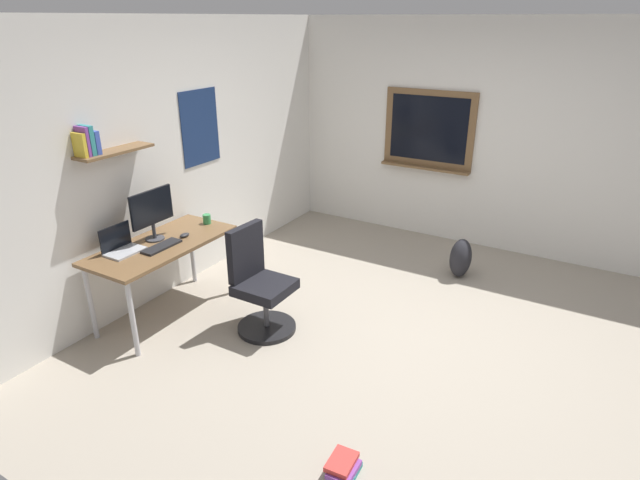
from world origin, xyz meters
TOP-DOWN VIEW (x-y plane):
  - ground_plane at (0.00, 0.00)m, footprint 5.20×5.20m
  - wall_back at (-0.00, 2.45)m, footprint 5.00×0.30m
  - wall_right at (2.45, 0.03)m, footprint 0.22×5.00m
  - desk at (-0.70, 2.05)m, footprint 1.35×0.63m
  - office_chair at (-0.45, 1.17)m, footprint 0.52×0.52m
  - laptop at (-1.00, 2.20)m, footprint 0.31×0.21m
  - monitor_primary at (-0.66, 2.16)m, footprint 0.46×0.17m
  - keyboard at (-0.76, 1.98)m, footprint 0.37×0.13m
  - computer_mouse at (-0.48, 1.98)m, footprint 0.10×0.06m
  - coffee_mug at (-0.12, 2.03)m, footprint 0.08×0.08m
  - backpack at (1.45, -0.06)m, footprint 0.32×0.22m
  - book_stack_on_floor at (-1.54, -0.24)m, footprint 0.23×0.19m

SIDE VIEW (x-z plane):
  - ground_plane at x=0.00m, z-range 0.00..0.00m
  - book_stack_on_floor at x=-1.54m, z-range 0.00..0.10m
  - backpack at x=1.45m, z-range 0.00..0.42m
  - office_chair at x=-0.45m, z-range -0.07..0.88m
  - desk at x=-0.70m, z-range 0.29..1.01m
  - keyboard at x=-0.76m, z-range 0.72..0.74m
  - computer_mouse at x=-0.48m, z-range 0.72..0.76m
  - coffee_mug at x=-0.12m, z-range 0.72..0.81m
  - laptop at x=-1.00m, z-range 0.66..0.89m
  - monitor_primary at x=-0.66m, z-range 0.76..1.22m
  - wall_right at x=2.45m, z-range 0.00..2.60m
  - wall_back at x=0.00m, z-range 0.00..2.60m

